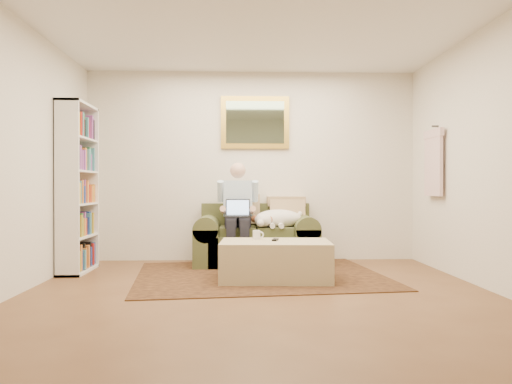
{
  "coord_description": "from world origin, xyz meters",
  "views": [
    {
      "loc": [
        -0.19,
        -4.39,
        1.0
      ],
      "look_at": [
        0.02,
        1.5,
        0.95
      ],
      "focal_mm": 35.0,
      "sensor_mm": 36.0,
      "label": 1
    }
  ],
  "objects": [
    {
      "name": "bookshelf",
      "position": [
        -2.1,
        1.6,
        1.0
      ],
      "size": [
        0.28,
        0.8,
        2.0
      ],
      "primitive_type": null,
      "color": "white",
      "rests_on": "room_shell"
    },
    {
      "name": "rug",
      "position": [
        0.06,
        1.26,
        0.01
      ],
      "size": [
        2.97,
        2.48,
        0.01
      ],
      "primitive_type": "cube",
      "rotation": [
        0.0,
        0.0,
        0.11
      ],
      "color": "black",
      "rests_on": "room_shell"
    },
    {
      "name": "ottoman",
      "position": [
        0.21,
        0.96,
        0.21
      ],
      "size": [
        1.21,
        0.8,
        0.43
      ],
      "primitive_type": "cube",
      "rotation": [
        0.0,
        0.0,
        -0.05
      ],
      "color": "#CAB386",
      "rests_on": "room_shell"
    },
    {
      "name": "sofa",
      "position": [
        0.04,
        2.07,
        0.27
      ],
      "size": [
        1.58,
        0.8,
        0.95
      ],
      "color": "#4A4627",
      "rests_on": "room_shell"
    },
    {
      "name": "room_shell",
      "position": [
        0.0,
        0.35,
        1.3
      ],
      "size": [
        4.51,
        5.0,
        2.61
      ],
      "color": "brown",
      "rests_on": "ground"
    },
    {
      "name": "coffee_mug",
      "position": [
        0.02,
        1.16,
        0.48
      ],
      "size": [
        0.08,
        0.08,
        0.1
      ],
      "primitive_type": "cylinder",
      "color": "white",
      "rests_on": "ottoman"
    },
    {
      "name": "sleeping_dog",
      "position": [
        0.32,
        1.99,
        0.6
      ],
      "size": [
        0.65,
        0.41,
        0.24
      ],
      "primitive_type": null,
      "color": "white",
      "rests_on": "sofa"
    },
    {
      "name": "seated_man",
      "position": [
        -0.19,
        1.92,
        0.66
      ],
      "size": [
        0.52,
        0.74,
        1.33
      ],
      "primitive_type": null,
      "color": "#8CB5D8",
      "rests_on": "sofa"
    },
    {
      "name": "wall_mirror",
      "position": [
        0.04,
        2.47,
        1.9
      ],
      "size": [
        0.94,
        0.04,
        0.72
      ],
      "color": "gold",
      "rests_on": "room_shell"
    },
    {
      "name": "laptop",
      "position": [
        -0.19,
        1.86,
        0.7
      ],
      "size": [
        0.31,
        0.24,
        0.22
      ],
      "color": "black",
      "rests_on": "seated_man"
    },
    {
      "name": "tv_remote",
      "position": [
        0.21,
        1.01,
        0.44
      ],
      "size": [
        0.09,
        0.16,
        0.02
      ],
      "primitive_type": "cube",
      "rotation": [
        0.0,
        0.0,
        -0.26
      ],
      "color": "black",
      "rests_on": "ottoman"
    },
    {
      "name": "hanging_shirt",
      "position": [
        2.19,
        1.6,
        1.35
      ],
      "size": [
        0.06,
        0.52,
        0.9
      ],
      "primitive_type": null,
      "color": "beige",
      "rests_on": "room_shell"
    }
  ]
}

